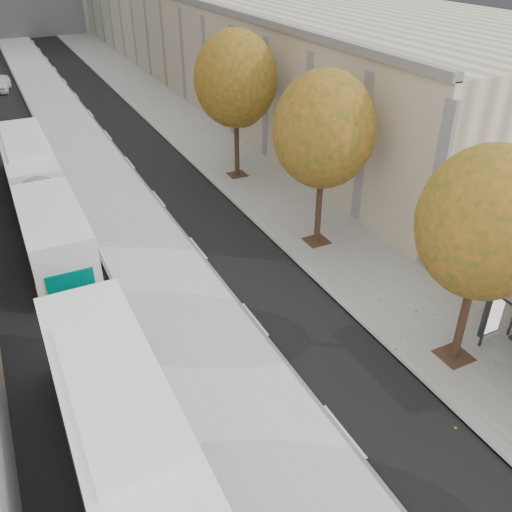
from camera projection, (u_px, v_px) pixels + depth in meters
bus_platform at (98, 173)px, 32.80m from camera, size 4.25×150.00×0.15m
sidewalk at (219, 153)px, 35.85m from camera, size 4.75×150.00×0.08m
building_tan at (210, 20)px, 60.33m from camera, size 18.00×92.00×8.00m
tree_c at (487, 224)px, 16.10m from camera, size 4.20×4.20×7.28m
tree_d at (324, 130)px, 22.88m from camera, size 4.40×4.40×7.60m
tree_e at (236, 79)px, 29.66m from camera, size 4.60×4.60×7.92m
bus_far at (38, 191)px, 27.02m from camera, size 2.54×16.95×2.82m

